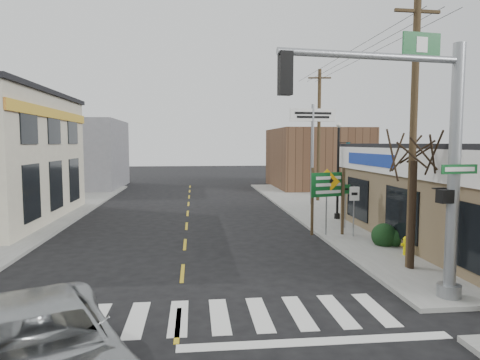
{
  "coord_description": "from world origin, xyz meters",
  "views": [
    {
      "loc": [
        0.41,
        -9.8,
        4.25
      ],
      "look_at": [
        2.21,
        6.86,
        2.8
      ],
      "focal_mm": 32.0,
      "sensor_mm": 36.0,
      "label": 1
    }
  ],
  "objects": [
    {
      "name": "ground",
      "position": [
        0.0,
        0.0,
        0.0
      ],
      "size": [
        140.0,
        140.0,
        0.0
      ],
      "primitive_type": "plane",
      "color": "black",
      "rests_on": "ground"
    },
    {
      "name": "sidewalk_right",
      "position": [
        9.0,
        13.0,
        0.07
      ],
      "size": [
        6.0,
        38.0,
        0.13
      ],
      "primitive_type": "cube",
      "color": "gray",
      "rests_on": "ground"
    },
    {
      "name": "sidewalk_left",
      "position": [
        -9.0,
        13.0,
        0.07
      ],
      "size": [
        6.0,
        38.0,
        0.13
      ],
      "primitive_type": "cube",
      "color": "gray",
      "rests_on": "ground"
    },
    {
      "name": "center_line",
      "position": [
        0.0,
        8.0,
        0.01
      ],
      "size": [
        0.12,
        56.0,
        0.01
      ],
      "primitive_type": "cube",
      "color": "gold",
      "rests_on": "ground"
    },
    {
      "name": "crosswalk",
      "position": [
        0.0,
        0.4,
        0.01
      ],
      "size": [
        11.0,
        2.2,
        0.01
      ],
      "primitive_type": "cube",
      "color": "silver",
      "rests_on": "ground"
    },
    {
      "name": "bldg_distant_right",
      "position": [
        12.0,
        30.0,
        2.8
      ],
      "size": [
        8.0,
        10.0,
        5.6
      ],
      "primitive_type": "cube",
      "color": "brown",
      "rests_on": "ground"
    },
    {
      "name": "bldg_distant_left",
      "position": [
        -11.0,
        32.0,
        3.2
      ],
      "size": [
        9.0,
        10.0,
        6.4
      ],
      "primitive_type": "cube",
      "color": "slate",
      "rests_on": "ground"
    },
    {
      "name": "suv",
      "position": [
        -2.17,
        -2.59,
        0.77
      ],
      "size": [
        4.64,
        6.13,
        1.55
      ],
      "primitive_type": "imported",
      "rotation": [
        0.0,
        0.0,
        0.43
      ],
      "color": "#AAADAF",
      "rests_on": "ground"
    },
    {
      "name": "traffic_signal_pole",
      "position": [
        6.38,
        0.71,
        4.22
      ],
      "size": [
        5.43,
        0.4,
        6.87
      ],
      "rotation": [
        0.0,
        0.0,
        0.13
      ],
      "color": "gray",
      "rests_on": "sidewalk_right"
    },
    {
      "name": "guide_sign",
      "position": [
        6.36,
        8.63,
        2.08
      ],
      "size": [
        1.73,
        0.14,
        3.03
      ],
      "rotation": [
        0.0,
        0.0,
        0.27
      ],
      "color": "#473620",
      "rests_on": "sidewalk_right"
    },
    {
      "name": "fire_hydrant",
      "position": [
        8.16,
        4.93,
        0.51
      ],
      "size": [
        0.22,
        0.22,
        0.7
      ],
      "rotation": [
        0.0,
        0.0,
        -0.1
      ],
      "color": "#DAC600",
      "rests_on": "sidewalk_right"
    },
    {
      "name": "ped_crossing_sign",
      "position": [
        6.3,
        8.64,
        2.15
      ],
      "size": [
        1.16,
        0.08,
        2.97
      ],
      "rotation": [
        0.0,
        0.0,
        -0.1
      ],
      "color": "gray",
      "rests_on": "sidewalk_right"
    },
    {
      "name": "lamp_post",
      "position": [
        8.23,
        12.59,
        3.16
      ],
      "size": [
        0.68,
        0.53,
        5.21
      ],
      "rotation": [
        0.0,
        0.0,
        -0.35
      ],
      "color": "black",
      "rests_on": "sidewalk_right"
    },
    {
      "name": "dance_center_sign",
      "position": [
        8.26,
        18.03,
        5.17
      ],
      "size": [
        3.14,
        0.2,
        6.68
      ],
      "rotation": [
        0.0,
        0.0,
        0.09
      ],
      "color": "gray",
      "rests_on": "sidewalk_right"
    },
    {
      "name": "bare_tree",
      "position": [
        7.5,
        3.34,
        4.32
      ],
      "size": [
        2.66,
        2.66,
        5.33
      ],
      "rotation": [
        0.0,
        0.0,
        -0.38
      ],
      "color": "black",
      "rests_on": "sidewalk_right"
    },
    {
      "name": "shrub_back",
      "position": [
        8.04,
        6.52,
        0.51
      ],
      "size": [
        1.01,
        1.01,
        0.76
      ],
      "primitive_type": "ellipsoid",
      "color": "black",
      "rests_on": "sidewalk_right"
    },
    {
      "name": "utility_pole_near",
      "position": [
        7.5,
        3.46,
        4.68
      ],
      "size": [
        1.54,
        0.23,
        8.87
      ],
      "rotation": [
        0.0,
        0.0,
        0.05
      ],
      "color": "#41241A",
      "rests_on": "sidewalk_right"
    },
    {
      "name": "utility_pole_far",
      "position": [
        9.27,
        20.01,
        4.9
      ],
      "size": [
        1.62,
        0.24,
        9.3
      ],
      "rotation": [
        0.0,
        0.0,
        -0.11
      ],
      "color": "#3C271B",
      "rests_on": "sidewalk_right"
    }
  ]
}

